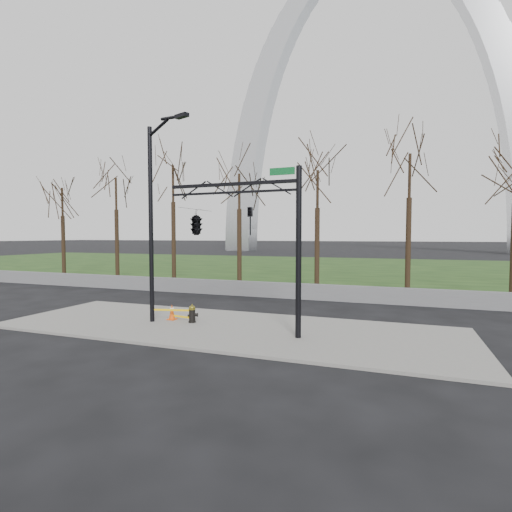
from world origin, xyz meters
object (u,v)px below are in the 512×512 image
(fire_hydrant, at_px, (192,314))
(street_light, at_px, (154,209))
(traffic_signal_mast, at_px, (214,222))
(traffic_cone, at_px, (172,312))

(fire_hydrant, bearing_deg, street_light, 177.09)
(fire_hydrant, relative_size, traffic_signal_mast, 0.12)
(traffic_cone, relative_size, street_light, 0.08)
(traffic_cone, distance_m, street_light, 4.34)
(fire_hydrant, bearing_deg, traffic_signal_mast, -49.35)
(traffic_cone, xyz_separation_m, traffic_signal_mast, (2.45, -0.92, 3.73))
(street_light, bearing_deg, fire_hydrant, 37.53)
(traffic_cone, height_order, traffic_signal_mast, traffic_signal_mast)
(fire_hydrant, height_order, traffic_signal_mast, traffic_signal_mast)
(fire_hydrant, bearing_deg, traffic_cone, 149.81)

